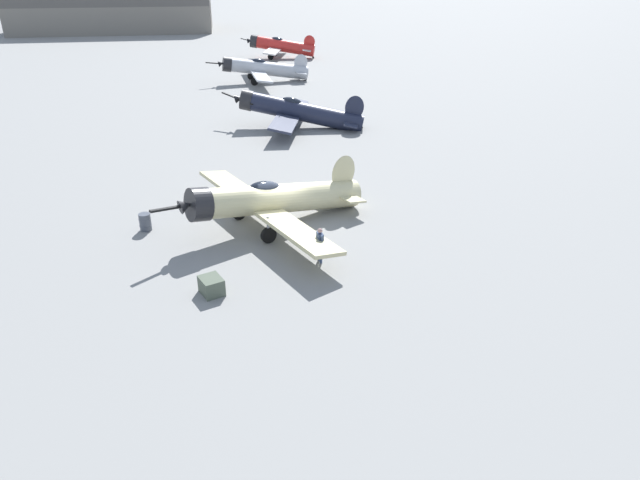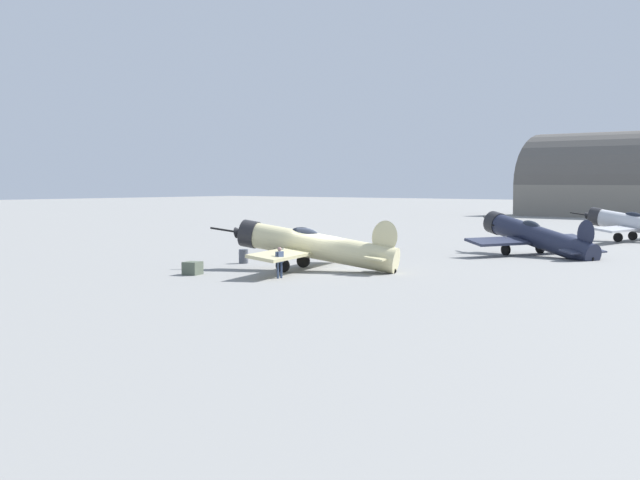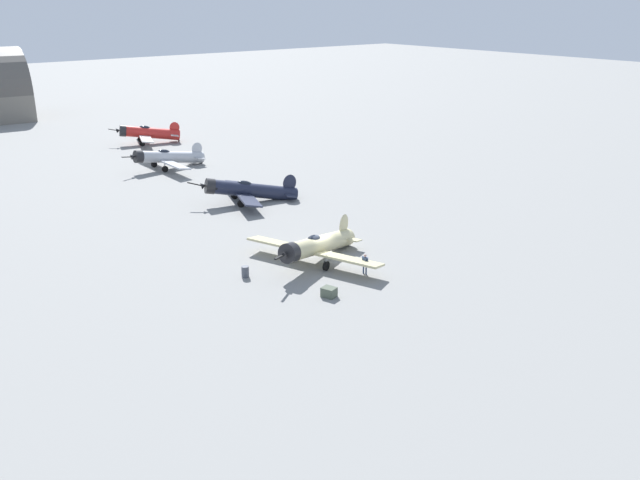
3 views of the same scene
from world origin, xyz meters
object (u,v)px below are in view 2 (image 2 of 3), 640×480
at_px(airplane_foreground, 312,246).
at_px(equipment_crate, 193,268).
at_px(airplane_far_line, 639,225).
at_px(airplane_mid_apron, 536,237).
at_px(ground_crew_mechanic, 280,259).
at_px(fuel_drum, 243,256).

bearing_deg(airplane_foreground, equipment_crate, 40.14).
distance_m(airplane_foreground, airplane_far_line, 38.23).
xyz_separation_m(airplane_far_line, equipment_crate, (-9.10, -43.89, -1.12)).
distance_m(airplane_foreground, airplane_mid_apron, 19.13).
bearing_deg(airplane_mid_apron, ground_crew_mechanic, 100.25).
xyz_separation_m(equipment_crate, fuel_drum, (-2.78, 7.07, 0.08)).
bearing_deg(ground_crew_mechanic, airplane_far_line, 81.32).
xyz_separation_m(airplane_foreground, airplane_far_line, (5.45, 37.83, 0.04)).
relative_size(airplane_foreground, fuel_drum, 13.83).
relative_size(airplane_foreground, airplane_far_line, 1.00).
distance_m(ground_crew_mechanic, equipment_crate, 5.32).
relative_size(ground_crew_mechanic, fuel_drum, 1.87).
height_order(airplane_far_line, fuel_drum, airplane_far_line).
height_order(equipment_crate, fuel_drum, fuel_drum).
xyz_separation_m(airplane_far_line, fuel_drum, (-11.88, -36.82, -1.04)).
height_order(airplane_foreground, airplane_mid_apron, airplane_foreground).
bearing_deg(airplane_mid_apron, airplane_foreground, 93.92).
bearing_deg(airplane_foreground, airplane_mid_apron, -124.76).
bearing_deg(airplane_foreground, fuel_drum, -27.74).
bearing_deg(equipment_crate, airplane_foreground, 58.92).
xyz_separation_m(ground_crew_mechanic, equipment_crate, (-5.03, -1.61, -0.65)).
distance_m(airplane_mid_apron, airplane_far_line, 19.45).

